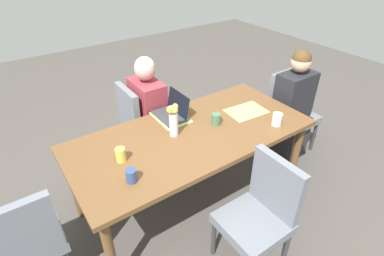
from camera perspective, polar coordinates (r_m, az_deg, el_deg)
ground_plane at (r=3.01m, az=0.00°, el=-12.72°), size 10.00×10.00×0.00m
dining_table at (r=2.58m, az=0.00°, el=-2.34°), size 2.04×0.95×0.74m
chair_far_left_near at (r=3.20m, az=-9.64°, el=1.26°), size 0.44×0.44×0.90m
person_far_left_near at (r=3.16m, az=-8.00°, el=1.62°), size 0.36×0.40×1.19m
chair_head_right_left_mid at (r=3.56m, az=17.73°, el=3.63°), size 0.44×0.44×0.90m
person_head_right_left_mid at (r=3.47m, az=18.11°, el=3.24°), size 0.40×0.36×1.19m
chair_head_left_left_far at (r=2.33m, az=-28.70°, el=-17.89°), size 0.44×0.44×0.90m
chair_near_right_near at (r=2.28m, az=12.89°, el=-14.81°), size 0.44×0.44×0.90m
flower_vase at (r=2.43m, az=-3.53°, el=1.82°), size 0.09×0.09×0.29m
placemat_far_left_near at (r=2.75m, az=-4.03°, el=2.02°), size 0.27×0.37×0.00m
placemat_head_right_left_mid at (r=2.88m, az=10.14°, el=3.12°), size 0.38×0.29×0.00m
laptop_far_left_near at (r=2.75m, az=-3.68°, el=3.06°), size 0.22×0.32×0.21m
coffee_mug_near_left at (r=2.27m, az=-13.16°, el=-4.96°), size 0.07×0.07×0.11m
coffee_mug_near_right at (r=2.64m, az=4.57°, el=1.70°), size 0.08×0.08×0.10m
coffee_mug_centre_left at (r=2.71m, az=15.65°, el=1.57°), size 0.08×0.08×0.11m
coffee_mug_centre_right at (r=2.09m, az=-11.30°, el=-8.74°), size 0.08×0.08×0.10m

